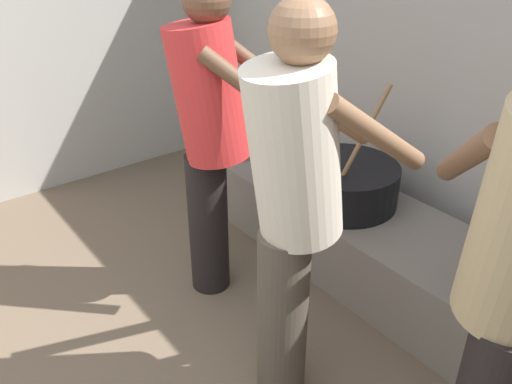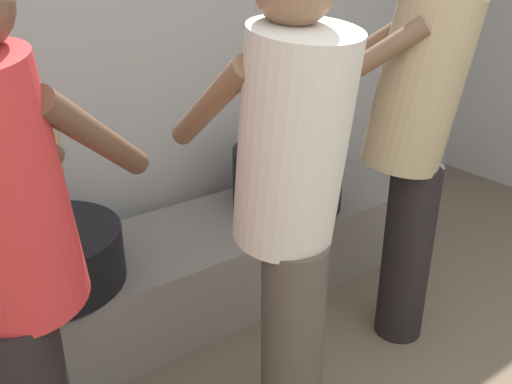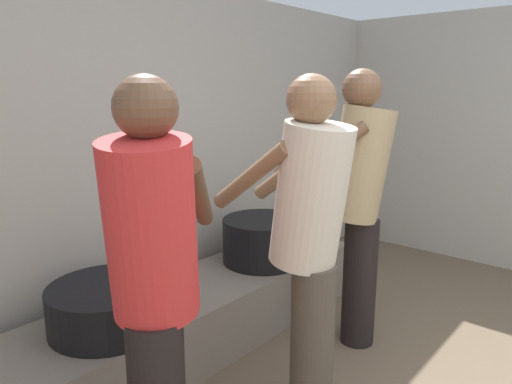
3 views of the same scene
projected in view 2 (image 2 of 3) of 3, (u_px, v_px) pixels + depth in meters
The scene contains 7 objects.
block_enclosure_rear at pixel (130, 58), 2.58m from camera, with size 5.41×0.20×2.16m, color #ADA8A0.
hearth_ledge at pixel (183, 272), 2.53m from camera, with size 2.60×0.60×0.38m, color slate.
cooking_pot_main at pixel (46, 258), 2.07m from camera, with size 0.58×0.58×0.67m.
cooking_pot_secondary at pixel (287, 178), 2.68m from camera, with size 0.53×0.53×0.30m.
cook_in_tan_shirt at pixel (413, 128), 2.07m from camera, with size 0.69×0.71×1.63m.
cook_in_cream_shirt at pixel (290, 197), 1.57m from camera, with size 0.38×0.68×1.58m.
cook_in_red_shirt at pixel (10, 259), 1.28m from camera, with size 0.70×0.67×1.57m.
Camera 2 is at (-1.06, 0.20, 1.56)m, focal length 38.61 mm.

